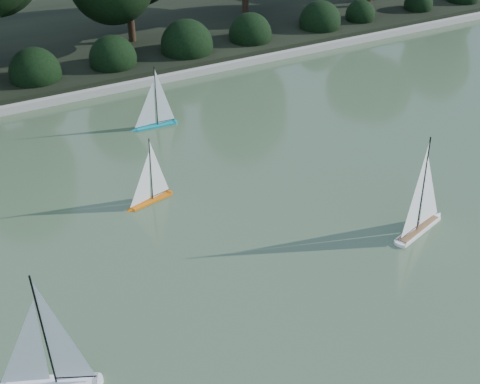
# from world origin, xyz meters

# --- Properties ---
(ground) EXTENTS (80.00, 80.00, 0.00)m
(ground) POSITION_xyz_m (0.00, 0.00, 0.00)
(ground) COLOR #36492B
(ground) RESTS_ON ground
(pond_coping) EXTENTS (40.00, 0.35, 0.18)m
(pond_coping) POSITION_xyz_m (0.00, 9.00, 0.09)
(pond_coping) COLOR gray
(pond_coping) RESTS_ON ground
(far_bank) EXTENTS (40.00, 8.00, 0.30)m
(far_bank) POSITION_xyz_m (0.00, 13.00, 0.15)
(far_bank) COLOR black
(far_bank) RESTS_ON ground
(shrub_hedge) EXTENTS (29.10, 1.10, 1.10)m
(shrub_hedge) POSITION_xyz_m (0.00, 9.90, 0.45)
(shrub_hedge) COLOR black
(shrub_hedge) RESTS_ON ground
(sailboat_white_a) EXTENTS (1.28, 0.74, 1.83)m
(sailboat_white_a) POSITION_xyz_m (-4.03, 0.95, 0.29)
(sailboat_white_a) COLOR white
(sailboat_white_a) RESTS_ON ground
(sailboat_white_b) EXTENTS (1.32, 0.55, 1.82)m
(sailboat_white_b) POSITION_xyz_m (2.15, 1.15, 0.28)
(sailboat_white_b) COLOR white
(sailboat_white_b) RESTS_ON ground
(sailboat_orange) EXTENTS (0.97, 0.35, 1.32)m
(sailboat_orange) POSITION_xyz_m (-1.50, 4.02, 0.21)
(sailboat_orange) COLOR orange
(sailboat_orange) RESTS_ON ground
(sailboat_teal) EXTENTS (1.07, 0.25, 1.45)m
(sailboat_teal) POSITION_xyz_m (-0.32, 6.72, 0.23)
(sailboat_teal) COLOR #0E8E95
(sailboat_teal) RESTS_ON ground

